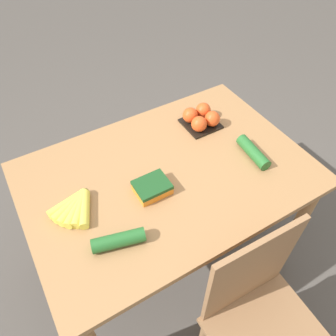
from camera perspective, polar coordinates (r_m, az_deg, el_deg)
name	(u,v)px	position (r m, az deg, el deg)	size (l,w,h in m)	color
ground_plane	(168,253)	(2.06, 0.00, -14.60)	(12.00, 12.00, 0.00)	#4C4742
dining_table	(168,187)	(1.53, 0.00, -3.40)	(1.25, 0.86, 0.74)	#9E7044
chair	(261,321)	(1.46, 15.82, -24.19)	(0.43, 0.41, 0.91)	#8E6642
banana_bunch	(76,207)	(1.36, -15.80, -6.54)	(0.19, 0.18, 0.04)	brown
tomato_pack	(201,118)	(1.66, 5.78, 8.69)	(0.17, 0.17, 0.09)	black
carrot_bag	(152,187)	(1.36, -2.80, -3.29)	(0.14, 0.12, 0.05)	orange
cucumber_near	(119,240)	(1.23, -8.60, -12.34)	(0.20, 0.10, 0.05)	#236028
cucumber_far	(253,152)	(1.54, 14.61, 2.70)	(0.07, 0.20, 0.05)	#236028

